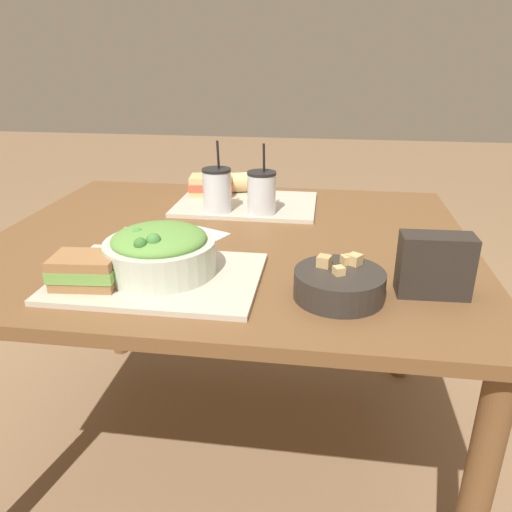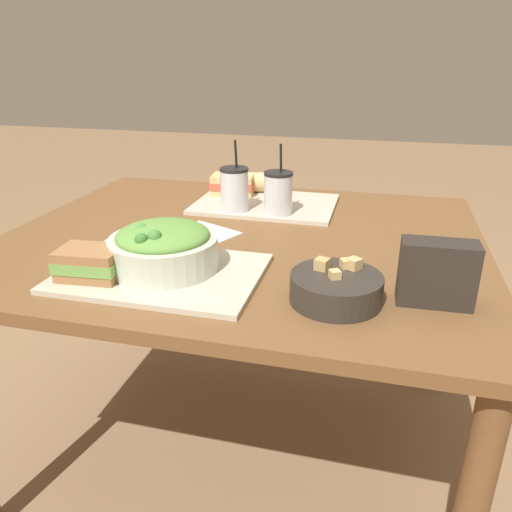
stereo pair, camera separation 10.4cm
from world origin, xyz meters
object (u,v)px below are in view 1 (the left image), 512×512
object	(u,v)px
drink_cup_red	(262,194)
napkin_folded	(193,234)
baguette_far	(235,183)
sandwich_near	(86,270)
soup_bowl	(339,283)
baguette_near	(153,241)
drink_cup_dark	(217,191)
chip_bag	(435,265)
sandwich_far	(211,185)
salad_bowl	(160,250)

from	to	relation	value
drink_cup_red	napkin_folded	bearing A→B (deg)	-131.89
baguette_far	napkin_folded	size ratio (longest dim) A/B	0.58
sandwich_near	baguette_far	world-z (taller)	baguette_far
sandwich_near	drink_cup_red	bearing A→B (deg)	56.49
soup_bowl	sandwich_near	bearing A→B (deg)	-175.66
baguette_near	baguette_far	world-z (taller)	same
drink_cup_dark	chip_bag	world-z (taller)	drink_cup_dark
sandwich_far	drink_cup_dark	size ratio (longest dim) A/B	0.73
baguette_far	chip_bag	distance (m)	0.86
soup_bowl	drink_cup_dark	xyz separation A→B (m)	(-0.35, 0.49, 0.04)
baguette_far	napkin_folded	xyz separation A→B (m)	(-0.04, -0.40, -0.04)
sandwich_near	baguette_far	size ratio (longest dim) A/B	1.23
salad_bowl	drink_cup_dark	size ratio (longest dim) A/B	1.14
baguette_near	chip_bag	size ratio (longest dim) A/B	0.93
soup_bowl	drink_cup_dark	distance (m)	0.61
soup_bowl	chip_bag	xyz separation A→B (m)	(0.19, 0.04, 0.03)
drink_cup_dark	sandwich_far	bearing A→B (deg)	108.38
napkin_folded	sandwich_near	bearing A→B (deg)	-110.33
soup_bowl	napkin_folded	bearing A→B (deg)	140.75
baguette_near	sandwich_far	size ratio (longest dim) A/B	0.88
drink_cup_dark	drink_cup_red	xyz separation A→B (m)	(0.13, 0.00, -0.00)
baguette_far	soup_bowl	bearing A→B (deg)	-173.70
baguette_near	drink_cup_dark	size ratio (longest dim) A/B	0.64
salad_bowl	soup_bowl	distance (m)	0.39
sandwich_near	soup_bowl	bearing A→B (deg)	-0.41
napkin_folded	drink_cup_dark	bearing A→B (deg)	80.91
baguette_near	napkin_folded	world-z (taller)	baguette_near
baguette_near	sandwich_far	distance (m)	0.53
salad_bowl	baguette_near	distance (m)	0.11
sandwich_far	chip_bag	world-z (taller)	chip_bag
salad_bowl	sandwich_near	size ratio (longest dim) A/B	1.69
salad_bowl	chip_bag	world-z (taller)	chip_bag
salad_bowl	baguette_far	world-z (taller)	salad_bowl
sandwich_near	baguette_near	xyz separation A→B (m)	(0.08, 0.18, 0.00)
salad_bowl	napkin_folded	distance (m)	0.27
drink_cup_red	chip_bag	xyz separation A→B (m)	(0.41, -0.45, -0.01)
sandwich_far	drink_cup_dark	bearing A→B (deg)	-78.72
sandwich_far	sandwich_near	bearing A→B (deg)	-105.17
baguette_near	baguette_far	size ratio (longest dim) A/B	1.16
baguette_near	drink_cup_red	xyz separation A→B (m)	(0.21, 0.35, 0.03)
salad_bowl	drink_cup_red	world-z (taller)	drink_cup_red
soup_bowl	sandwich_near	size ratio (longest dim) A/B	1.28
baguette_near	sandwich_far	bearing A→B (deg)	-11.98
baguette_near	drink_cup_dark	distance (m)	0.36
chip_bag	sandwich_near	bearing A→B (deg)	-175.46
soup_bowl	drink_cup_dark	world-z (taller)	drink_cup_dark
baguette_near	baguette_far	xyz separation A→B (m)	(0.09, 0.57, 0.00)
sandwich_near	napkin_folded	bearing A→B (deg)	64.92
baguette_far	sandwich_far	bearing A→B (deg)	103.51
napkin_folded	baguette_far	bearing A→B (deg)	84.25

